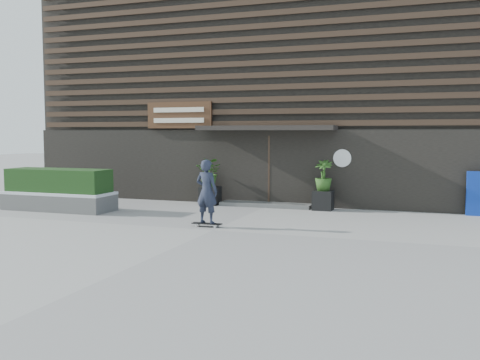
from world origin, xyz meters
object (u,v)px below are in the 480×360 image
at_px(planter_pot_right, 323,200).
at_px(skateboarder, 207,192).
at_px(raised_bed, 59,202).
at_px(planter_pot_left, 210,196).

xyz_separation_m(planter_pot_right, skateboarder, (-2.23, -4.00, 0.60)).
distance_m(planter_pot_right, raised_bed, 8.21).
bearing_deg(raised_bed, planter_pot_right, 19.46).
distance_m(planter_pot_right, skateboarder, 4.62).
bearing_deg(planter_pot_right, raised_bed, -160.54).
xyz_separation_m(planter_pot_left, skateboarder, (1.57, -4.00, 0.60)).
height_order(planter_pot_left, planter_pot_right, same).
height_order(raised_bed, skateboarder, skateboarder).
bearing_deg(skateboarder, planter_pot_left, 111.45).
distance_m(planter_pot_left, planter_pot_right, 3.80).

